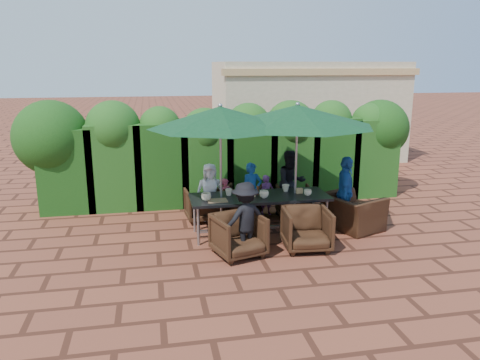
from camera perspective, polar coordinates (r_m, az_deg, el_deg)
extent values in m
plane|color=brown|center=(8.88, 0.91, -6.68)|extent=(80.00, 80.00, 0.00)
cube|color=black|center=(8.71, 2.42, -2.09)|extent=(2.58, 0.90, 0.05)
cube|color=gray|center=(8.89, 2.38, -5.84)|extent=(2.38, 0.05, 0.05)
cylinder|color=gray|center=(8.30, -5.09, -5.66)|extent=(0.05, 0.05, 0.70)
cylinder|color=gray|center=(8.96, -5.56, -4.18)|extent=(0.05, 0.05, 0.70)
cylinder|color=gray|center=(8.84, 10.46, -4.60)|extent=(0.05, 0.05, 0.70)
cylinder|color=gray|center=(9.47, 8.93, -3.29)|extent=(0.05, 0.05, 0.70)
cylinder|color=gray|center=(8.84, -2.27, -6.67)|extent=(0.44, 0.44, 0.03)
cylinder|color=gray|center=(8.50, -2.35, 0.82)|extent=(0.04, 0.04, 2.40)
cone|color=black|center=(8.33, -2.42, 7.67)|extent=(2.60, 2.60, 0.38)
sphere|color=gray|center=(8.31, -2.43, 9.05)|extent=(0.08, 0.08, 0.08)
cylinder|color=gray|center=(9.17, 6.60, -6.00)|extent=(0.44, 0.44, 0.03)
cylinder|color=gray|center=(8.84, 6.81, 1.25)|extent=(0.04, 0.04, 2.40)
cone|color=black|center=(8.67, 7.01, 7.83)|extent=(2.86, 2.86, 0.38)
sphere|color=gray|center=(8.65, 7.05, 9.15)|extent=(0.08, 0.08, 0.08)
imported|color=black|center=(9.63, -4.52, -2.81)|extent=(0.75, 0.71, 0.72)
imported|color=black|center=(9.74, 0.34, -2.50)|extent=(0.93, 0.91, 0.74)
imported|color=black|center=(9.88, 6.60, -2.43)|extent=(0.78, 0.74, 0.72)
imported|color=black|center=(7.82, -0.17, -6.52)|extent=(0.94, 0.91, 0.79)
imported|color=black|center=(8.17, 8.13, -5.71)|extent=(0.83, 0.79, 0.80)
imported|color=black|center=(9.31, 13.55, -3.15)|extent=(1.01, 1.21, 0.91)
imported|color=white|center=(9.59, -3.70, -1.44)|extent=(0.60, 0.38, 1.17)
imported|color=#1C4F98|center=(9.65, 1.46, -1.33)|extent=(0.47, 0.41, 1.17)
imported|color=black|center=(9.91, 6.23, -0.37)|extent=(0.74, 0.54, 1.38)
imported|color=black|center=(7.81, 0.63, -4.75)|extent=(0.87, 0.59, 1.25)
imported|color=#1C4F98|center=(9.28, 12.69, -1.51)|extent=(0.70, 0.93, 1.42)
imported|color=#D44A61|center=(9.67, -1.77, -2.29)|extent=(0.35, 0.30, 0.85)
imported|color=#9C4DA7|center=(9.93, 3.25, -1.83)|extent=(0.36, 0.32, 0.86)
imported|color=#279127|center=(12.91, 5.49, 3.87)|extent=(1.73, 0.92, 1.77)
imported|color=#D44A61|center=(13.47, 7.05, 4.45)|extent=(0.98, 0.70, 1.86)
imported|color=#9B9CA3|center=(13.77, 11.29, 3.88)|extent=(1.10, 0.76, 1.57)
imported|color=beige|center=(8.39, -4.14, -2.05)|extent=(0.18, 0.18, 0.14)
imported|color=beige|center=(8.70, -1.38, -1.49)|extent=(0.14, 0.14, 0.13)
imported|color=beige|center=(8.55, 2.94, -1.74)|extent=(0.17, 0.17, 0.14)
imported|color=beige|center=(9.01, 5.58, -0.98)|extent=(0.14, 0.14, 0.13)
imported|color=beige|center=(8.78, 8.26, -1.52)|extent=(0.15, 0.15, 0.12)
cylinder|color=#B20C0A|center=(8.72, 0.80, -1.29)|extent=(0.04, 0.04, 0.17)
cylinder|color=#4C230C|center=(8.73, 2.17, -1.28)|extent=(0.04, 0.04, 0.17)
cube|color=#957148|center=(8.37, -2.78, -2.51)|extent=(0.35, 0.25, 0.02)
cube|color=#DEAD72|center=(8.62, 1.48, -1.72)|extent=(0.12, 0.06, 0.10)
cube|color=#DEAD72|center=(8.91, 7.25, -1.31)|extent=(0.12, 0.06, 0.10)
cube|color=black|center=(10.81, -20.21, 1.22)|extent=(1.15, 0.95, 1.81)
sphere|color=black|center=(10.67, -20.57, 5.45)|extent=(0.90, 0.90, 0.90)
cube|color=black|center=(10.68, -14.93, 1.67)|extent=(1.15, 0.95, 1.89)
sphere|color=black|center=(10.54, -15.22, 6.16)|extent=(1.18, 1.18, 1.18)
cube|color=black|center=(10.66, -9.57, 1.91)|extent=(1.15, 0.95, 1.88)
sphere|color=black|center=(10.52, -9.75, 6.39)|extent=(0.92, 0.92, 0.92)
cube|color=black|center=(10.74, -4.21, 1.78)|extent=(1.15, 0.95, 1.74)
sphere|color=black|center=(10.60, -4.29, 5.86)|extent=(1.08, 1.08, 1.08)
cube|color=black|center=(10.89, 1.02, 2.31)|extent=(1.15, 0.95, 1.86)
sphere|color=black|center=(10.75, 1.04, 6.66)|extent=(1.04, 1.04, 1.04)
cube|color=black|center=(11.14, 6.06, 2.44)|extent=(1.15, 0.95, 1.84)
sphere|color=black|center=(11.00, 6.17, 6.64)|extent=(1.17, 1.17, 1.17)
cube|color=black|center=(11.46, 10.86, 2.78)|extent=(1.15, 0.95, 1.92)
sphere|color=black|center=(11.33, 11.06, 7.05)|extent=(0.99, 0.99, 0.99)
cube|color=black|center=(11.87, 15.35, 2.79)|extent=(1.15, 0.95, 1.86)
sphere|color=black|center=(11.74, 15.61, 6.77)|extent=(0.92, 0.92, 0.92)
sphere|color=black|center=(10.84, -22.00, 4.83)|extent=(1.60, 1.60, 1.60)
sphere|color=black|center=(11.99, 16.64, 6.04)|extent=(1.40, 1.40, 1.40)
cube|color=beige|center=(16.08, 8.11, 8.36)|extent=(6.00, 3.00, 3.20)
cube|color=#DEAD72|center=(14.64, 10.16, 12.85)|extent=(6.20, 0.25, 0.20)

